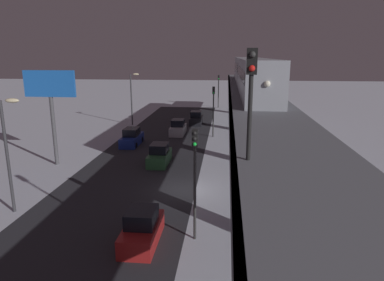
% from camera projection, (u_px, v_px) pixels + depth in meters
% --- Properties ---
extents(ground_plane, '(240.00, 240.00, 0.00)m').
position_uv_depth(ground_plane, '(185.00, 190.00, 27.16)').
color(ground_plane, silver).
extents(avenue_asphalt, '(11.00, 87.58, 0.01)m').
position_uv_depth(avenue_asphalt, '(127.00, 187.00, 27.61)').
color(avenue_asphalt, '#28282D').
rests_on(avenue_asphalt, ground_plane).
extents(elevated_railway, '(5.00, 87.58, 6.49)m').
position_uv_depth(elevated_railway, '(262.00, 121.00, 25.27)').
color(elevated_railway, slate).
rests_on(elevated_railway, ground_plane).
extents(subway_train, '(2.94, 36.87, 3.40)m').
position_uv_depth(subway_train, '(250.00, 72.00, 41.04)').
color(subway_train, '#999EA8').
rests_on(subway_train, elevated_railway).
extents(rail_signal, '(0.36, 0.41, 4.00)m').
position_uv_depth(rail_signal, '(251.00, 85.00, 12.15)').
color(rail_signal, black).
rests_on(rail_signal, elevated_railway).
extents(sedan_blue, '(1.91, 4.65, 1.97)m').
position_uv_depth(sedan_blue, '(132.00, 138.00, 40.60)').
color(sedan_blue, navy).
rests_on(sedan_blue, ground_plane).
extents(sedan_green, '(1.80, 4.19, 1.97)m').
position_uv_depth(sedan_green, '(159.00, 156.00, 33.53)').
color(sedan_green, '#2D6038').
rests_on(sedan_green, ground_plane).
extents(sedan_red, '(1.80, 4.03, 1.97)m').
position_uv_depth(sedan_red, '(142.00, 229.00, 19.38)').
color(sedan_red, '#A51E1E').
rests_on(sedan_red, ground_plane).
extents(sedan_black, '(1.80, 4.13, 1.97)m').
position_uv_depth(sedan_black, '(196.00, 119.00, 52.69)').
color(sedan_black, black).
rests_on(sedan_black, ground_plane).
extents(sedan_silver, '(1.80, 4.32, 1.97)m').
position_uv_depth(sedan_silver, '(178.00, 128.00, 46.05)').
color(sedan_silver, '#B2B2B7').
rests_on(sedan_silver, ground_plane).
extents(traffic_light_near, '(0.32, 0.44, 6.40)m').
position_uv_depth(traffic_light_near, '(195.00, 169.00, 18.92)').
color(traffic_light_near, '#2D2D2D').
rests_on(traffic_light_near, ground_plane).
extents(traffic_light_mid, '(0.32, 0.44, 6.40)m').
position_uv_depth(traffic_light_mid, '(213.00, 104.00, 43.69)').
color(traffic_light_mid, '#2D2D2D').
rests_on(traffic_light_mid, ground_plane).
extents(traffic_light_far, '(0.32, 0.44, 6.40)m').
position_uv_depth(traffic_light_far, '(219.00, 86.00, 68.46)').
color(traffic_light_far, '#2D2D2D').
rests_on(traffic_light_far, ground_plane).
extents(commercial_billboard, '(4.80, 0.36, 8.90)m').
position_uv_depth(commercial_billboard, '(50.00, 93.00, 31.82)').
color(commercial_billboard, '#4C4C51').
rests_on(commercial_billboard, ground_plane).
extents(street_lamp_near, '(1.35, 0.44, 7.65)m').
position_uv_depth(street_lamp_near, '(9.00, 142.00, 22.21)').
color(street_lamp_near, '#38383D').
rests_on(street_lamp_near, ground_plane).
extents(street_lamp_far, '(1.35, 0.44, 7.65)m').
position_uv_depth(street_lamp_far, '(133.00, 93.00, 51.19)').
color(street_lamp_far, '#38383D').
rests_on(street_lamp_far, ground_plane).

